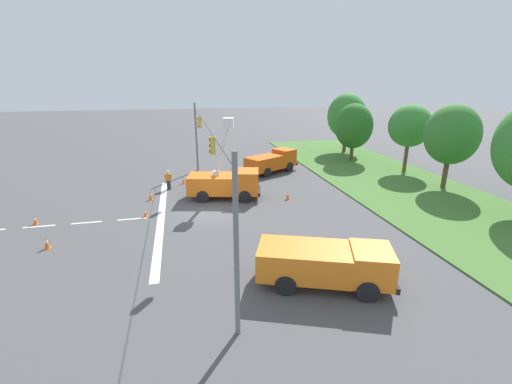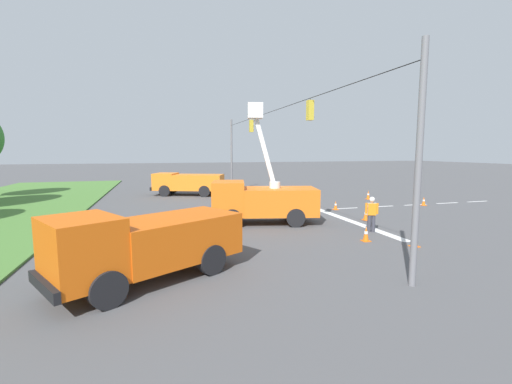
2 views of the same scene
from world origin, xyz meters
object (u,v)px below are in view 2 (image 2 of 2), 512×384
Objects in this scene: utility_truck_support_far at (146,243)px; traffic_cone_near_bucket at (366,234)px; utility_truck_bucket_lift at (262,198)px; traffic_cone_foreground_right at (368,195)px; traffic_cone_lane_edge_a at (366,214)px; utility_truck_support_near at (188,182)px; traffic_cone_mid_left at (415,238)px; road_worker at (372,212)px; traffic_cone_foreground_left at (424,201)px; traffic_cone_mid_right at (170,217)px; traffic_cone_lane_edge_b at (336,205)px.

utility_truck_support_far is 9.64m from traffic_cone_near_bucket.
utility_truck_bucket_lift is 13.32m from traffic_cone_foreground_right.
traffic_cone_lane_edge_a is at bearing -98.48° from utility_truck_bucket_lift.
traffic_cone_near_bucket is at bearing -76.50° from utility_truck_support_far.
utility_truck_support_far is at bearing 171.65° from utility_truck_support_near.
traffic_cone_mid_left is at bearing 166.75° from traffic_cone_lane_edge_a.
traffic_cone_foreground_left is at bearing -54.91° from road_worker.
traffic_cone_foreground_left is at bearing -78.82° from utility_truck_bucket_lift.
utility_truck_support_near is 10.16× the size of traffic_cone_foreground_left.
traffic_cone_foreground_right reaches higher than traffic_cone_foreground_left.
utility_truck_support_near reaches higher than traffic_cone_mid_right.
road_worker is at bearing 146.49° from traffic_cone_foreground_right.
utility_truck_support_far is (-20.98, 3.08, 0.04)m from utility_truck_support_near.
traffic_cone_mid_left is 1.99m from traffic_cone_near_bucket.
traffic_cone_near_bucket is at bearing -127.81° from traffic_cone_mid_right.
traffic_cone_lane_edge_a reaches higher than traffic_cone_lane_edge_b.
traffic_cone_mid_right is 11.34m from traffic_cone_lane_edge_a.
traffic_cone_foreground_left is 12.70m from traffic_cone_near_bucket.
utility_truck_support_near is at bearing 40.03° from traffic_cone_lane_edge_b.
traffic_cone_lane_edge_b is at bearing 88.57° from traffic_cone_foreground_left.
utility_truck_bucket_lift is 8.91× the size of traffic_cone_mid_left.
traffic_cone_lane_edge_b is (3.76, -0.11, -0.06)m from traffic_cone_lane_edge_a.
traffic_cone_lane_edge_a is (5.48, -1.29, -0.00)m from traffic_cone_mid_left.
utility_truck_support_near is 12.48m from traffic_cone_mid_right.
road_worker is 2.39× the size of traffic_cone_foreground_right.
traffic_cone_foreground_right is 1.07× the size of traffic_cone_near_bucket.
traffic_cone_lane_edge_a is (-0.91, -6.12, -1.05)m from utility_truck_bucket_lift.
traffic_cone_near_bucket is (-5.04, -3.37, -1.08)m from utility_truck_bucket_lift.
utility_truck_bucket_lift is at bearing 81.52° from traffic_cone_lane_edge_a.
traffic_cone_near_bucket is 1.10× the size of traffic_cone_lane_edge_b.
traffic_cone_foreground_right is at bearing -34.97° from traffic_cone_lane_edge_a.
traffic_cone_mid_left is (0.89, -10.80, -0.85)m from utility_truck_support_far.
traffic_cone_foreground_left is 0.90× the size of traffic_cone_mid_left.
traffic_cone_foreground_right is (6.72, -11.46, -1.05)m from utility_truck_bucket_lift.
traffic_cone_lane_edge_a is (2.59, -1.43, -0.64)m from road_worker.
traffic_cone_mid_right is at bearing 51.42° from traffic_cone_mid_left.
traffic_cone_near_bucket is at bearing 127.33° from traffic_cone_foreground_left.
utility_truck_support_near is (13.70, 2.89, -0.24)m from utility_truck_bucket_lift.
traffic_cone_foreground_right is at bearing -26.82° from traffic_cone_mid_left.
utility_truck_bucket_lift is 6.28m from traffic_cone_lane_edge_a.
traffic_cone_lane_edge_b is (-3.87, 5.22, -0.06)m from traffic_cone_foreground_right.
traffic_cone_foreground_left is at bearing -52.67° from traffic_cone_near_bucket.
traffic_cone_mid_right reaches higher than traffic_cone_foreground_right.
traffic_cone_mid_left and traffic_cone_mid_right have the same top height.
utility_truck_bucket_lift is 9.88× the size of traffic_cone_foreground_left.
traffic_cone_mid_right is 1.18× the size of traffic_cone_lane_edge_b.
traffic_cone_mid_right is at bearing 97.19° from traffic_cone_lane_edge_b.
traffic_cone_lane_edge_a is at bearing -62.23° from utility_truck_support_far.
utility_truck_bucket_lift is 9.54× the size of traffic_cone_near_bucket.
traffic_cone_foreground_right is 17.26m from traffic_cone_mid_right.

